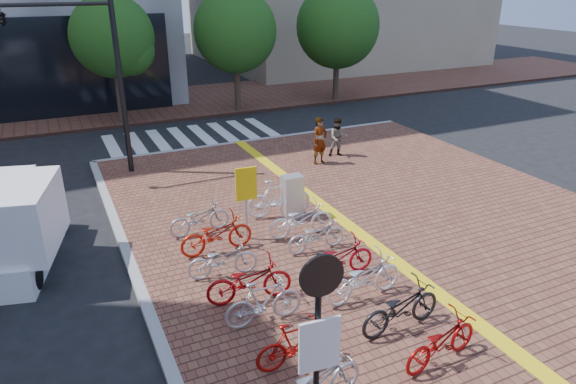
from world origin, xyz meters
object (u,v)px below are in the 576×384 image
bike_1 (296,343)px  yellow_sign (246,191)px  bike_6 (199,218)px  bike_7 (441,341)px  bike_11 (316,235)px  bike_0 (315,384)px  bike_5 (216,234)px  bike_8 (401,307)px  bike_9 (364,278)px  bike_4 (222,260)px  bike_12 (301,219)px  bike_13 (279,198)px  notice_sign (319,334)px  pedestrian_b (338,138)px  bike_10 (338,258)px  utility_box (292,196)px  bike_2 (264,302)px  pedestrian_a (320,141)px  box_truck (10,224)px  bike_3 (249,281)px  traffic_light_pole (69,50)px

bike_1 → yellow_sign: 5.09m
bike_6 → bike_7: bearing=-163.8°
bike_1 → bike_11: size_ratio=0.96×
bike_0 → bike_5: bike_5 is taller
bike_8 → bike_11: 3.57m
bike_1 → bike_9: bearing=-59.1°
bike_4 → bike_5: 1.20m
bike_12 → bike_13: (-0.03, 1.37, 0.10)m
notice_sign → bike_11: bearing=61.6°
bike_6 → bike_8: (2.42, -5.79, 0.05)m
bike_1 → pedestrian_b: 12.03m
bike_10 → bike_4: bearing=67.3°
bike_9 → pedestrian_b: pedestrian_b is taller
bike_4 → notice_sign: size_ratio=0.50×
bike_6 → utility_box: size_ratio=1.34×
bike_1 → bike_2: size_ratio=0.94×
bike_0 → bike_6: size_ratio=1.07×
bike_11 → pedestrian_a: (3.32, 5.89, 0.46)m
bike_2 → notice_sign: 3.54m
bike_4 → bike_6: size_ratio=0.97×
bike_4 → bike_12: bike_12 is taller
bike_5 → bike_8: bike_5 is taller
yellow_sign → notice_sign: bearing=-102.7°
bike_10 → utility_box: utility_box is taller
bike_13 → utility_box: bearing=-109.9°
box_truck → bike_1: bearing=-54.5°
bike_4 → pedestrian_a: 8.47m
bike_8 → bike_10: (-0.11, 2.24, -0.02)m
bike_3 → bike_7: bearing=-135.5°
utility_box → bike_8: bearing=-93.5°
bike_7 → box_truck: 10.36m
bike_0 → box_truck: box_truck is taller
bike_6 → yellow_sign: size_ratio=0.83×
bike_13 → utility_box: size_ratio=1.51×
bike_2 → traffic_light_pole: 11.29m
bike_2 → utility_box: (2.74, 4.32, 0.14)m
bike_10 → box_truck: bearing=61.0°
bike_4 → bike_11: 2.59m
notice_sign → utility_box: bearing=66.6°
bike_8 → pedestrian_a: size_ratio=1.07×
bike_6 → pedestrian_a: 6.84m
bike_11 → utility_box: size_ratio=1.27×
bike_1 → bike_12: bike_12 is taller
bike_4 → bike_7: bearing=-141.8°
bike_11 → traffic_light_pole: size_ratio=0.26×
bike_10 → pedestrian_b: size_ratio=1.20×
bike_4 → bike_10: bearing=-107.2°
bike_11 → box_truck: (-7.00, 2.89, 0.50)m
box_truck → pedestrian_b: bearing=16.8°
bike_4 → bike_5: bearing=-3.8°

